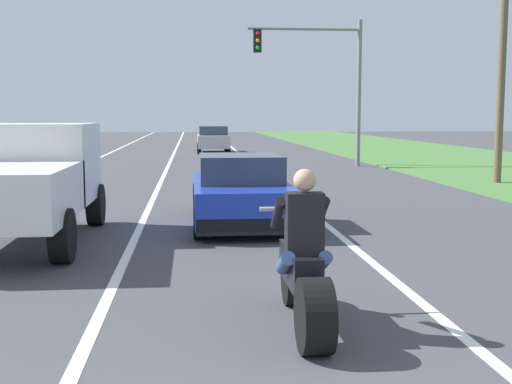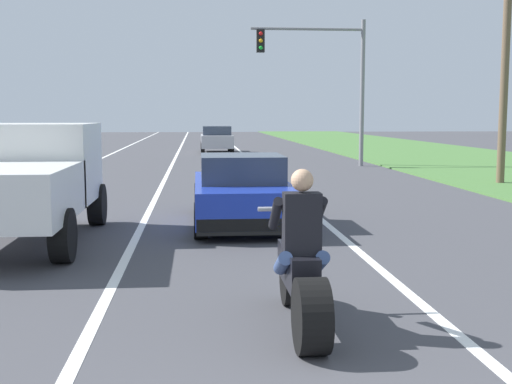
% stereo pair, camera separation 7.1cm
% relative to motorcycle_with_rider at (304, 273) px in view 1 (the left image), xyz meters
% --- Properties ---
extents(lane_stripe_left_solid, '(0.14, 120.00, 0.01)m').
position_rel_motorcycle_with_rider_xyz_m(lane_stripe_left_solid, '(-5.69, 16.17, -0.59)').
color(lane_stripe_left_solid, white).
rests_on(lane_stripe_left_solid, ground).
extents(lane_stripe_right_solid, '(0.14, 120.00, 0.01)m').
position_rel_motorcycle_with_rider_xyz_m(lane_stripe_right_solid, '(1.51, 16.17, -0.59)').
color(lane_stripe_right_solid, white).
rests_on(lane_stripe_right_solid, ground).
extents(lane_stripe_centre_dashed, '(0.14, 120.00, 0.01)m').
position_rel_motorcycle_with_rider_xyz_m(lane_stripe_centre_dashed, '(-2.09, 16.17, -0.59)').
color(lane_stripe_centre_dashed, white).
rests_on(lane_stripe_centre_dashed, ground).
extents(motorcycle_with_rider, '(0.70, 2.21, 1.62)m').
position_rel_motorcycle_with_rider_xyz_m(motorcycle_with_rider, '(0.00, 0.00, 0.00)').
color(motorcycle_with_rider, black).
rests_on(motorcycle_with_rider, ground).
extents(sports_car_blue, '(1.84, 4.30, 1.37)m').
position_rel_motorcycle_with_rider_xyz_m(sports_car_blue, '(-0.15, 6.55, 0.04)').
color(sports_car_blue, '#1E38B2').
rests_on(sports_car_blue, ground).
extents(pickup_truck_left_lane_white, '(2.02, 4.80, 1.98)m').
position_rel_motorcycle_with_rider_xyz_m(pickup_truck_left_lane_white, '(-3.83, 4.97, 0.51)').
color(pickup_truck_left_lane_white, silver).
rests_on(pickup_truck_left_lane_white, ground).
extents(traffic_light_mast_near, '(4.72, 0.34, 6.00)m').
position_rel_motorcycle_with_rider_xyz_m(traffic_light_mast_near, '(4.38, 20.84, 3.41)').
color(traffic_light_mast_near, gray).
rests_on(traffic_light_mast_near, ground).
extents(utility_pole_roadside, '(0.24, 0.24, 7.60)m').
position_rel_motorcycle_with_rider_xyz_m(utility_pole_roadside, '(8.29, 13.22, 3.20)').
color(utility_pole_roadside, brown).
rests_on(utility_pole_roadside, ground).
extents(distant_car_far_ahead, '(1.80, 4.00, 1.50)m').
position_rel_motorcycle_with_rider_xyz_m(distant_car_far_ahead, '(0.11, 31.32, 0.18)').
color(distant_car_far_ahead, '#B2B2B7').
rests_on(distant_car_far_ahead, ground).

